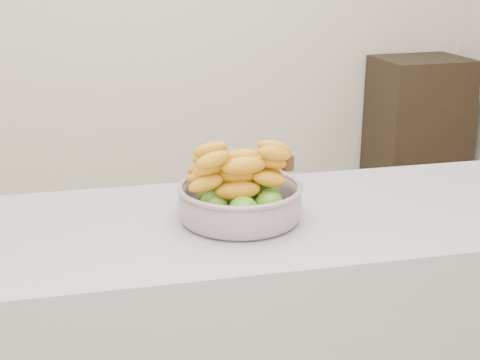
# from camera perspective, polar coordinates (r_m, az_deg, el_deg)

# --- Properties ---
(cabinet) EXTENTS (0.54, 0.44, 0.93)m
(cabinet) POSITION_cam_1_polar(r_m,az_deg,el_deg) (4.16, 14.79, 3.70)
(cabinet) COLOR black
(cabinet) RESTS_ON ground
(fruit_bowl) EXTENTS (0.30, 0.30, 0.18)m
(fruit_bowl) POSITION_cam_1_polar(r_m,az_deg,el_deg) (1.61, -0.01, -1.40)
(fruit_bowl) COLOR #AAB9CC
(fruit_bowl) RESTS_ON counter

